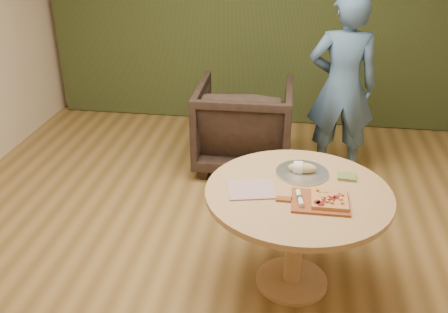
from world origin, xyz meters
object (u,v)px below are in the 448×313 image
(flatbread_pizza, at_px, (329,200))
(serving_tray, at_px, (302,173))
(cutlery_roll, at_px, (300,198))
(bread_roll, at_px, (301,168))
(person_standing, at_px, (342,87))
(pedestal_table, at_px, (297,209))
(pizza_paddle, at_px, (318,202))
(armchair, at_px, (244,121))

(flatbread_pizza, distance_m, serving_tray, 0.40)
(cutlery_roll, bearing_deg, serving_tray, 79.25)
(bread_roll, bearing_deg, person_standing, 76.79)
(pedestal_table, height_order, flatbread_pizza, flatbread_pizza)
(pedestal_table, distance_m, serving_tray, 0.28)
(pedestal_table, height_order, person_standing, person_standing)
(pizza_paddle, relative_size, bread_roll, 2.31)
(pedestal_table, xyz_separation_m, person_standing, (0.37, 1.75, 0.27))
(pedestal_table, relative_size, bread_roll, 6.20)
(cutlery_roll, distance_m, armchair, 2.01)
(pizza_paddle, xyz_separation_m, person_standing, (0.25, 1.88, 0.12))
(flatbread_pizza, height_order, serving_tray, flatbread_pizza)
(pizza_paddle, distance_m, cutlery_roll, 0.12)
(flatbread_pizza, bearing_deg, pedestal_table, 145.13)
(cutlery_roll, bearing_deg, person_standing, 70.40)
(pizza_paddle, xyz_separation_m, flatbread_pizza, (0.06, 0.00, 0.02))
(pizza_paddle, relative_size, flatbread_pizza, 2.02)
(bread_roll, bearing_deg, armchair, 109.81)
(flatbread_pizza, bearing_deg, cutlery_roll, -176.75)
(bread_roll, relative_size, person_standing, 0.11)
(serving_tray, distance_m, bread_roll, 0.04)
(serving_tray, height_order, person_standing, person_standing)
(flatbread_pizza, bearing_deg, person_standing, 84.49)
(pizza_paddle, distance_m, armchair, 2.04)
(bread_roll, xyz_separation_m, person_standing, (0.36, 1.52, 0.08))
(flatbread_pizza, xyz_separation_m, serving_tray, (-0.17, 0.36, -0.02))
(cutlery_roll, distance_m, person_standing, 1.93)
(armchair, bearing_deg, person_standing, 177.66)
(person_standing, bearing_deg, bread_roll, 74.70)
(cutlery_roll, height_order, person_standing, person_standing)
(flatbread_pizza, xyz_separation_m, cutlery_roll, (-0.18, -0.01, 0.00))
(bread_roll, bearing_deg, pizza_paddle, -73.10)
(bread_roll, height_order, person_standing, person_standing)
(pizza_paddle, distance_m, serving_tray, 0.38)
(serving_tray, distance_m, armchair, 1.66)
(person_standing, bearing_deg, cutlery_roll, 77.12)
(pedestal_table, bearing_deg, pizza_paddle, -47.35)
(pizza_paddle, height_order, cutlery_roll, cutlery_roll)
(pedestal_table, bearing_deg, flatbread_pizza, -34.87)
(cutlery_roll, height_order, serving_tray, cutlery_roll)
(serving_tray, relative_size, armchair, 0.38)
(flatbread_pizza, xyz_separation_m, person_standing, (0.18, 1.88, 0.10))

